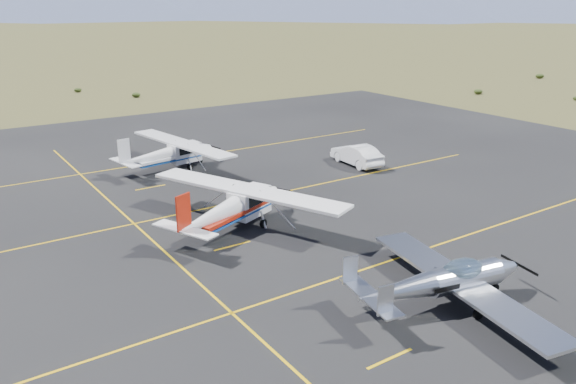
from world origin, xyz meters
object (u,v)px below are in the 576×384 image
object	(u,v)px
sedan	(357,155)
aircraft_low_wing	(446,281)
aircraft_cessna	(233,206)
aircraft_plain	(169,153)

from	to	relation	value
sedan	aircraft_low_wing	bearing A→B (deg)	63.65
sedan	aircraft_cessna	bearing A→B (deg)	28.33
aircraft_plain	sedan	xyz separation A→B (m)	(11.87, -6.32, -0.47)
aircraft_low_wing	sedan	world-z (taller)	aircraft_low_wing
aircraft_low_wing	sedan	bearing A→B (deg)	70.11
aircraft_cessna	aircraft_plain	bearing A→B (deg)	59.40
aircraft_cessna	aircraft_plain	world-z (taller)	aircraft_cessna
aircraft_cessna	sedan	xyz separation A→B (m)	(13.43, 6.00, -0.57)
aircraft_low_wing	aircraft_plain	distance (m)	23.74
aircraft_cessna	sedan	size ratio (longest dim) A/B	2.50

